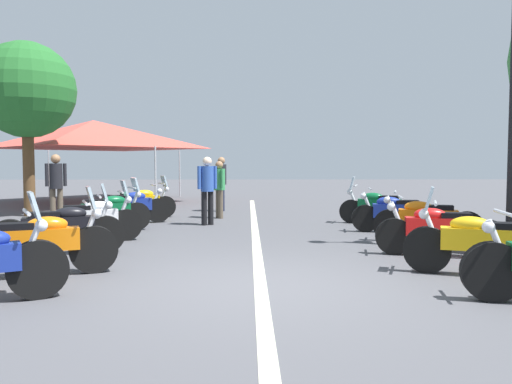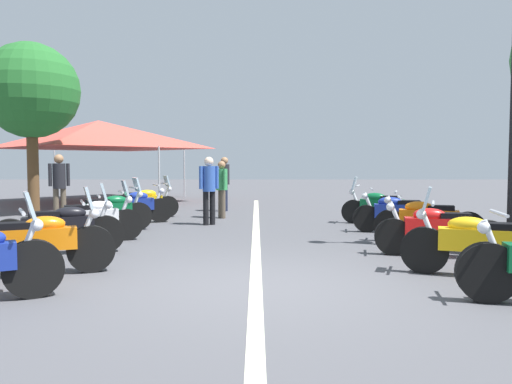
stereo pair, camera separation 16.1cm
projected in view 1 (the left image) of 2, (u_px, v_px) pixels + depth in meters
ground_plane at (260, 286)px, 6.28m from camera, size 80.00×80.00×0.00m
lane_centre_stripe at (256, 237)px, 10.43m from camera, size 20.07×0.16×0.01m
motorcycle_left_row_1 at (36, 243)px, 6.71m from camera, size 1.03×2.09×1.22m
motorcycle_left_row_2 at (61, 228)px, 8.34m from camera, size 0.94×2.06×1.21m
motorcycle_left_row_3 at (91, 219)px, 9.66m from camera, size 0.99×1.92×1.20m
motorcycle_left_row_4 at (107, 211)px, 11.13m from camera, size 1.13×1.82×1.21m
motorcycle_left_row_5 at (129, 206)px, 12.62m from camera, size 1.07×2.01×1.00m
motorcycle_left_row_6 at (139, 202)px, 13.83m from camera, size 1.12×1.99×1.19m
motorcycle_right_row_1 at (482, 242)px, 6.78m from camera, size 0.96×2.04×1.22m
motorcycle_right_row_2 at (440, 229)px, 8.26m from camera, size 0.80×2.11×0.99m
motorcycle_right_row_3 at (427, 219)px, 9.65m from camera, size 0.91×2.01×0.99m
motorcycle_right_row_4 at (396, 212)px, 11.07m from camera, size 0.73×1.97×0.98m
motorcycle_right_row_5 at (378, 206)px, 12.61m from camera, size 0.92×1.96×1.19m
bystander_0 at (207, 185)px, 12.36m from camera, size 0.32×0.47×1.69m
bystander_1 at (221, 179)px, 15.86m from camera, size 0.51×0.32×1.73m
bystander_2 at (56, 182)px, 12.92m from camera, size 0.32×0.48×1.77m
bystander_3 at (219, 185)px, 13.89m from camera, size 0.49×0.32×1.60m
roadside_tree_0 at (27, 91)px, 14.30m from camera, size 2.74×2.74×5.01m
event_tent at (94, 134)px, 19.44m from camera, size 6.52×6.52×3.20m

